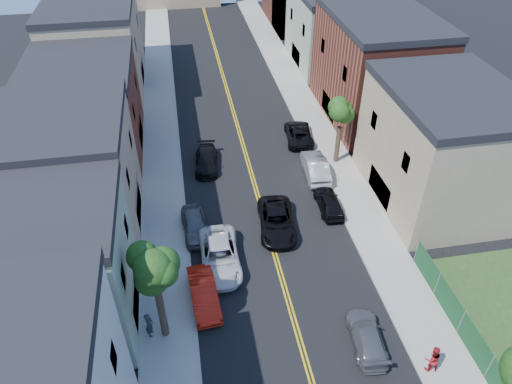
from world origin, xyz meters
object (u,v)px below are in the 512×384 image
pedestrian_left (149,325)px  pedestrian_right (432,359)px  grey_car_right (367,337)px  red_sedan (204,294)px  white_pickup (220,256)px  black_car_left (206,160)px  grey_car_left (195,225)px  silver_car_right (316,167)px  dark_car_right_far (299,133)px  black_car_right (329,202)px  black_suv_lane (277,221)px

pedestrian_left → pedestrian_right: (15.46, -5.05, 0.04)m
grey_car_right → pedestrian_left: 12.87m
red_sedan → grey_car_right: red_sedan is taller
white_pickup → pedestrian_left: 7.03m
black_car_left → white_pickup: bearing=-84.8°
red_sedan → pedestrian_left: (-3.39, -2.03, 0.30)m
grey_car_left → pedestrian_right: bearing=-52.2°
silver_car_right → pedestrian_left: bearing=49.1°
white_pickup → dark_car_right_far: size_ratio=1.13×
red_sedan → white_pickup: size_ratio=0.79×
black_car_left → grey_car_right: 21.42m
dark_car_right_far → pedestrian_right: pedestrian_right is taller
black_car_left → pedestrian_right: pedestrian_right is taller
pedestrian_left → red_sedan: bearing=-50.9°
grey_car_right → pedestrian_left: pedestrian_left is taller
grey_car_left → grey_car_right: (9.27, -11.46, -0.11)m
pedestrian_left → black_car_right: bearing=-47.4°
black_car_right → pedestrian_left: bearing=36.1°
white_pickup → dark_car_right_far: bearing=59.2°
red_sedan → black_suv_lane: black_suv_lane is taller
white_pickup → pedestrian_left: pedestrian_left is taller
black_car_left → pedestrian_left: 17.95m
grey_car_left → black_car_left: bearing=75.2°
red_sedan → black_suv_lane: 8.53m
grey_car_right → dark_car_right_far: (1.70, 23.10, 0.08)m
white_pickup → black_suv_lane: white_pickup is taller
black_car_left → grey_car_right: (7.60, -20.03, -0.05)m
black_car_left → black_car_right: size_ratio=1.13×
red_sedan → dark_car_right_far: bearing=54.9°
dark_car_right_far → pedestrian_left: pedestrian_left is taller
black_suv_lane → black_car_right: bearing=24.6°
silver_car_right → grey_car_right: bearing=88.3°
black_car_right → dark_car_right_far: dark_car_right_far is taller
dark_car_right_far → black_suv_lane: black_suv_lane is taller
black_car_right → white_pickup: bearing=27.4°
red_sedan → silver_car_right: silver_car_right is taller
black_car_left → grey_car_left: bearing=-95.0°
grey_car_left → pedestrian_right: 18.36m
red_sedan → white_pickup: bearing=61.5°
red_sedan → grey_car_right: (9.17, -4.81, -0.12)m
grey_car_left → silver_car_right: 12.33m
red_sedan → grey_car_left: bearing=86.5°
white_pickup → grey_car_left: size_ratio=1.32×
silver_car_right → pedestrian_right: pedestrian_right is taller
black_car_left → black_car_right: black_car_right is taller
pedestrian_right → black_car_left: bearing=-58.6°
dark_car_right_far → black_suv_lane: 13.19m
grey_car_right → black_car_right: black_car_right is taller
red_sedan → dark_car_right_far: (10.87, 18.29, -0.04)m
black_car_right → silver_car_right: bearing=-90.9°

